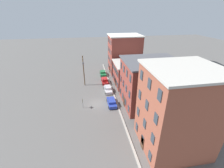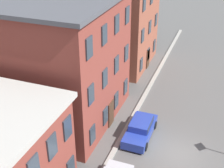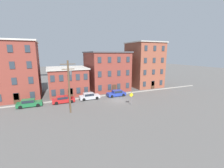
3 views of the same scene
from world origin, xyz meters
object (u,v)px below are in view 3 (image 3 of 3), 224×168
car_green (29,103)px  car_blue (117,93)px  utility_pole (69,84)px  caution_sign (131,96)px  car_red (63,99)px  car_silver (89,96)px

car_green → car_blue: (18.22, -0.06, 0.00)m
utility_pole → car_blue: bearing=28.0°
car_green → car_blue: size_ratio=1.00×
caution_sign → car_red: bearing=152.2°
car_blue → utility_pole: 13.61m
car_green → caution_sign: size_ratio=1.77×
car_red → car_silver: (5.50, 0.21, 0.00)m
car_blue → car_red: bearing=-179.5°
car_silver → caution_sign: caution_sign is taller
car_silver → utility_pole: utility_pole is taller
car_blue → utility_pole: (-11.43, -6.07, 4.22)m
car_green → car_red: (6.14, -0.17, 0.00)m
utility_pole → car_silver: bearing=51.8°
car_red → car_silver: size_ratio=1.00×
car_blue → car_green: bearing=179.8°
car_green → car_silver: (11.64, 0.04, 0.00)m
car_green → caution_sign: 19.53m
car_green → car_silver: same height
car_blue → caution_sign: (0.13, -6.54, 0.92)m
car_green → caution_sign: caution_sign is taller
car_green → car_silver: size_ratio=1.00×
car_green → car_blue: bearing=-0.2°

